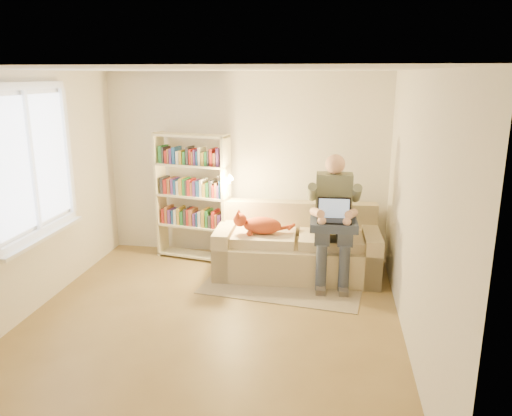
% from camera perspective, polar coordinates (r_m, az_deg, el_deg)
% --- Properties ---
extents(floor, '(4.50, 4.50, 0.00)m').
position_cam_1_polar(floor, '(5.44, -5.33, -13.05)').
color(floor, olive).
rests_on(floor, ground).
extents(ceiling, '(4.00, 4.50, 0.02)m').
position_cam_1_polar(ceiling, '(4.80, -6.11, 15.49)').
color(ceiling, white).
rests_on(ceiling, wall_back).
extents(wall_left, '(0.02, 4.50, 2.60)m').
position_cam_1_polar(wall_left, '(5.79, -25.25, 1.06)').
color(wall_left, silver).
rests_on(wall_left, floor).
extents(wall_right, '(0.02, 4.50, 2.60)m').
position_cam_1_polar(wall_right, '(4.88, 17.72, -0.61)').
color(wall_right, silver).
rests_on(wall_right, floor).
extents(wall_back, '(4.00, 0.02, 2.60)m').
position_cam_1_polar(wall_back, '(7.12, -1.20, 4.86)').
color(wall_back, silver).
rests_on(wall_back, floor).
extents(wall_front, '(4.00, 0.02, 2.60)m').
position_cam_1_polar(wall_front, '(2.97, -16.68, -10.65)').
color(wall_front, silver).
rests_on(wall_front, floor).
extents(window, '(0.12, 1.52, 1.69)m').
position_cam_1_polar(window, '(5.91, -23.84, 2.22)').
color(window, white).
rests_on(window, wall_left).
extents(sofa, '(2.13, 1.01, 0.89)m').
position_cam_1_polar(sofa, '(6.62, 4.72, -4.73)').
color(sofa, tan).
rests_on(sofa, floor).
extents(person, '(0.48, 0.75, 1.60)m').
position_cam_1_polar(person, '(6.30, 8.86, -0.50)').
color(person, '#686F5A').
rests_on(person, sofa).
extents(cat, '(0.75, 0.28, 0.27)m').
position_cam_1_polar(cat, '(6.41, 0.17, -1.92)').
color(cat, '#D7572A').
rests_on(cat, sofa).
extents(blanket, '(0.59, 0.49, 0.10)m').
position_cam_1_polar(blanket, '(6.16, 9.43, -1.90)').
color(blanket, '#2C354D').
rests_on(blanket, person).
extents(laptop, '(0.42, 0.34, 0.35)m').
position_cam_1_polar(laptop, '(6.14, 9.47, -0.83)').
color(laptop, black).
rests_on(laptop, blanket).
extents(bookshelf, '(1.17, 0.54, 1.79)m').
position_cam_1_polar(bookshelf, '(6.99, -7.25, 1.95)').
color(bookshelf, beige).
rests_on(bookshelf, floor).
extents(rug, '(2.09, 1.40, 0.01)m').
position_cam_1_polar(rug, '(6.35, 3.15, -8.66)').
color(rug, gray).
rests_on(rug, floor).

